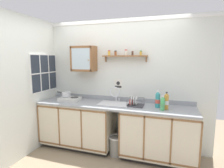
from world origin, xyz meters
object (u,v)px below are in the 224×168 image
at_px(bottle_soda_green_1, 163,104).
at_px(mug, 131,102).
at_px(saucepan, 66,94).
at_px(bottle_juice_amber_0, 166,101).
at_px(trash_bin, 116,145).
at_px(bottle_detergent_teal_2, 158,100).
at_px(warning_sign, 118,84).
at_px(hot_plate_stove, 70,99).
at_px(dish_rack, 135,103).
at_px(sink, 114,104).
at_px(wall_cabinet, 84,59).

height_order(bottle_soda_green_1, mug, bottle_soda_green_1).
distance_m(saucepan, mug, 1.34).
relative_size(bottle_juice_amber_0, trash_bin, 0.83).
xyz_separation_m(bottle_detergent_teal_2, warning_sign, (-0.78, 0.29, 0.19)).
xyz_separation_m(hot_plate_stove, saucepan, (-0.10, 0.02, 0.09)).
bearing_deg(warning_sign, bottle_juice_amber_0, -20.31).
relative_size(dish_rack, mug, 2.31).
bearing_deg(sink, trash_bin, -62.36).
bearing_deg(bottle_soda_green_1, saucepan, 175.66).
relative_size(bottle_soda_green_1, warning_sign, 1.21).
bearing_deg(trash_bin, dish_rack, 24.08).
bearing_deg(dish_rack, bottle_soda_green_1, -17.19).
distance_m(bottle_juice_amber_0, dish_rack, 0.54).
bearing_deg(bottle_juice_amber_0, wall_cabinet, 172.50).
bearing_deg(wall_cabinet, bottle_soda_green_1, -11.01).
height_order(bottle_soda_green_1, warning_sign, warning_sign).
distance_m(bottle_detergent_teal_2, trash_bin, 1.12).
distance_m(saucepan, bottle_juice_amber_0, 1.94).
xyz_separation_m(bottle_detergent_teal_2, wall_cabinet, (-1.46, 0.16, 0.70)).
xyz_separation_m(sink, wall_cabinet, (-0.68, 0.14, 0.84)).
relative_size(saucepan, mug, 2.70).
distance_m(wall_cabinet, trash_bin, 1.76).
height_order(dish_rack, warning_sign, warning_sign).
relative_size(bottle_soda_green_1, mug, 2.01).
height_order(saucepan, mug, saucepan).
bearing_deg(trash_bin, warning_sign, 100.74).
distance_m(bottle_juice_amber_0, trash_bin, 1.21).
bearing_deg(saucepan, trash_bin, -6.99).
height_order(sink, warning_sign, warning_sign).
bearing_deg(saucepan, bottle_detergent_teal_2, 0.01).
bearing_deg(trash_bin, hot_plate_stove, 173.59).
bearing_deg(bottle_soda_green_1, hot_plate_stove, 176.13).
xyz_separation_m(sink, trash_bin, (0.08, -0.15, -0.73)).
bearing_deg(wall_cabinet, bottle_juice_amber_0, -7.50).
relative_size(saucepan, dish_rack, 1.17).
bearing_deg(sink, bottle_detergent_teal_2, -1.12).
distance_m(hot_plate_stove, bottle_detergent_teal_2, 1.70).
xyz_separation_m(warning_sign, trash_bin, (0.08, -0.42, -1.06)).
height_order(saucepan, bottle_detergent_teal_2, bottle_detergent_teal_2).
bearing_deg(mug, bottle_juice_amber_0, -8.49).
bearing_deg(saucepan, mug, 1.61).
relative_size(bottle_detergent_teal_2, warning_sign, 1.45).
distance_m(sink, bottle_detergent_teal_2, 0.79).
distance_m(hot_plate_stove, dish_rack, 1.31).
bearing_deg(bottle_juice_amber_0, mug, 171.51).
distance_m(hot_plate_stove, mug, 1.24).
bearing_deg(saucepan, dish_rack, 0.19).
height_order(sink, hot_plate_stove, sink).
distance_m(hot_plate_stove, saucepan, 0.13).
bearing_deg(dish_rack, wall_cabinet, 171.83).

